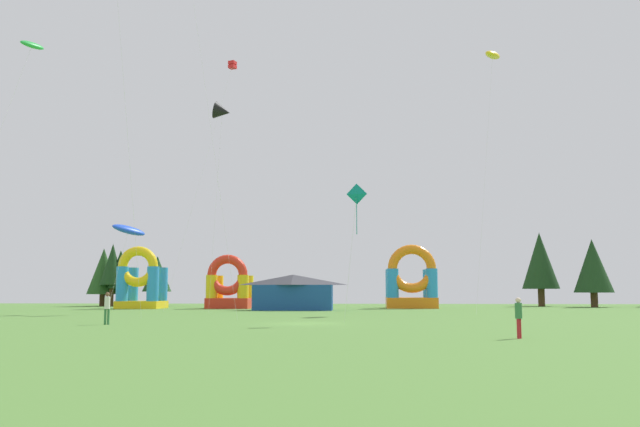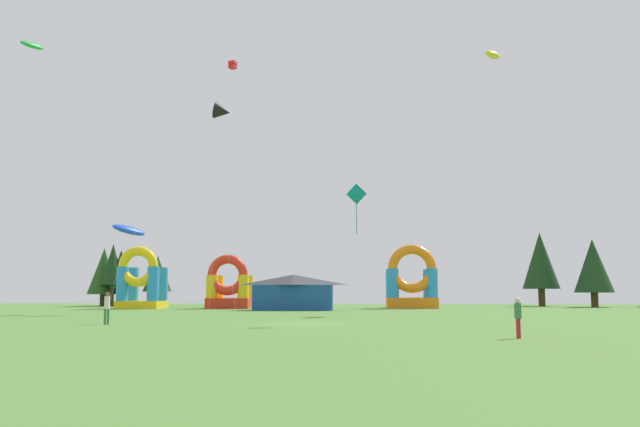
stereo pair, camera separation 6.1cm
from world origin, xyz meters
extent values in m
plane|color=#548438|center=(0.00, 0.00, 0.00)|extent=(120.00, 120.00, 0.00)
cube|color=red|center=(-11.30, 32.93, 27.39)|extent=(0.96, 0.96, 0.38)
cube|color=red|center=(-11.30, 32.93, 27.85)|extent=(0.96, 0.96, 0.38)
cylinder|color=silver|center=(-13.31, 27.54, 13.81)|extent=(4.04, 10.79, 27.62)
cylinder|color=silver|center=(-7.49, 7.00, 13.05)|extent=(4.78, 3.65, 26.11)
cylinder|color=silver|center=(-12.97, 4.62, 13.25)|extent=(1.45, 4.28, 26.50)
pyramid|color=#0C7F7A|center=(3.03, 0.14, 7.71)|extent=(0.92, 0.38, 0.91)
cylinder|color=#0C7F7A|center=(3.04, 0.21, 6.52)|extent=(0.04, 0.04, 2.39)
cylinder|color=silver|center=(2.63, 0.75, 3.86)|extent=(0.83, 1.10, 7.72)
ellipsoid|color=green|center=(-19.42, 3.32, 18.89)|extent=(1.44, 2.17, 0.90)
ellipsoid|color=blue|center=(-16.30, 14.91, 7.03)|extent=(2.94, 3.12, 1.48)
cylinder|color=silver|center=(-16.88, 14.23, 3.52)|extent=(1.17, 1.37, 7.03)
ellipsoid|color=yellow|center=(16.61, 25.70, 25.51)|extent=(2.66, 3.79, 1.67)
cylinder|color=silver|center=(14.72, 21.29, 12.75)|extent=(3.80, 8.82, 25.51)
cone|color=black|center=(-10.40, 23.78, 19.64)|extent=(1.94, 1.78, 2.01)
cylinder|color=silver|center=(-10.31, 21.23, 9.82)|extent=(0.18, 5.11, 19.64)
cylinder|color=#33723F|center=(-11.33, -1.80, 0.45)|extent=(0.18, 0.18, 0.90)
cylinder|color=#33723F|center=(-11.48, -1.89, 0.45)|extent=(0.18, 0.18, 0.90)
cylinder|color=silver|center=(-11.41, -1.84, 1.26)|extent=(0.44, 0.44, 0.71)
sphere|color=brown|center=(-11.41, -1.84, 1.73)|extent=(0.24, 0.24, 0.24)
cylinder|color=#B21E26|center=(9.79, -11.70, 0.40)|extent=(0.16, 0.16, 0.81)
cylinder|color=#B21E26|center=(9.69, -11.83, 0.40)|extent=(0.16, 0.16, 0.81)
cylinder|color=#33723F|center=(9.74, -11.77, 1.13)|extent=(0.40, 0.40, 0.64)
sphere|color=beige|center=(9.74, -11.77, 1.56)|extent=(0.22, 0.22, 0.22)
cube|color=orange|center=(8.83, 35.88, 0.59)|extent=(5.59, 4.69, 1.17)
cylinder|color=#268CD8|center=(6.70, 34.19, 2.76)|extent=(1.31, 1.31, 3.18)
cylinder|color=#268CD8|center=(10.97, 34.19, 2.76)|extent=(1.31, 1.31, 3.18)
cylinder|color=#268CD8|center=(6.70, 37.57, 2.76)|extent=(1.31, 1.31, 3.18)
cylinder|color=#268CD8|center=(10.97, 37.57, 2.76)|extent=(1.31, 1.31, 3.18)
torus|color=orange|center=(8.83, 34.19, 4.36)|extent=(5.32, 1.05, 5.32)
cube|color=red|center=(-11.33, 33.75, 0.56)|extent=(4.70, 4.41, 1.13)
cylinder|color=yellow|center=(-13.06, 32.16, 2.39)|extent=(1.24, 1.24, 2.52)
cylinder|color=yellow|center=(-9.60, 32.16, 2.39)|extent=(1.24, 1.24, 2.52)
cylinder|color=yellow|center=(-13.06, 35.34, 2.39)|extent=(1.24, 1.24, 2.52)
cylinder|color=yellow|center=(-9.60, 35.34, 2.39)|extent=(1.24, 1.24, 2.52)
torus|color=red|center=(-11.33, 32.16, 3.65)|extent=(4.45, 0.99, 4.45)
cube|color=yellow|center=(-20.89, 32.55, 0.41)|extent=(4.66, 4.55, 0.82)
cylinder|color=#268CD8|center=(-22.58, 30.92, 2.68)|extent=(1.27, 1.27, 3.72)
cylinder|color=#268CD8|center=(-19.20, 30.92, 2.68)|extent=(1.27, 1.27, 3.72)
cylinder|color=#268CD8|center=(-22.58, 34.19, 2.68)|extent=(1.27, 1.27, 3.72)
cylinder|color=#268CD8|center=(-19.20, 34.19, 2.68)|extent=(1.27, 1.27, 3.72)
torus|color=yellow|center=(-20.89, 30.92, 4.54)|extent=(4.40, 1.02, 4.40)
cube|color=#19478C|center=(-3.56, 26.74, 1.26)|extent=(7.83, 3.08, 2.51)
pyramid|color=#3F3F47|center=(-3.56, 26.74, 3.03)|extent=(7.83, 3.08, 1.03)
cylinder|color=#4C331E|center=(-29.74, 43.58, 0.75)|extent=(0.71, 0.71, 1.50)
cone|color=#234C1E|center=(-29.74, 43.58, 4.44)|extent=(3.96, 3.96, 5.87)
cylinder|color=#4C331E|center=(-27.98, 42.04, 1.34)|extent=(0.53, 0.53, 2.67)
cone|color=#193819|center=(-27.98, 42.04, 5.26)|extent=(2.92, 2.92, 5.17)
cylinder|color=#4C331E|center=(-27.88, 44.48, 1.09)|extent=(0.56, 0.56, 2.18)
cone|color=#234C1E|center=(-27.88, 44.48, 4.66)|extent=(3.11, 3.11, 4.96)
cylinder|color=#4C331E|center=(-27.04, 42.40, 1.11)|extent=(0.55, 0.55, 2.21)
cone|color=#193819|center=(-27.04, 42.40, 4.57)|extent=(3.08, 3.08, 4.71)
cylinder|color=#4C331E|center=(-22.81, 43.93, 0.91)|extent=(0.66, 0.66, 1.83)
cone|color=#1E4221|center=(-22.81, 43.93, 4.09)|extent=(3.66, 3.66, 4.52)
cylinder|color=#4C331E|center=(25.74, 45.57, 1.09)|extent=(0.82, 0.82, 2.17)
cone|color=#193819|center=(25.74, 45.57, 5.72)|extent=(4.57, 4.57, 7.09)
cylinder|color=#4C331E|center=(30.74, 41.25, 0.86)|extent=(0.82, 0.82, 1.72)
cone|color=#193819|center=(30.74, 41.25, 4.89)|extent=(4.54, 4.54, 6.35)
camera|label=1|loc=(3.34, -39.76, 1.95)|focal=37.31mm
camera|label=2|loc=(3.40, -39.76, 1.95)|focal=37.31mm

